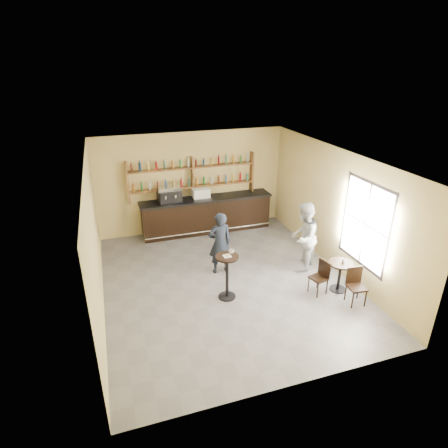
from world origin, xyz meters
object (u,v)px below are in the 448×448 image
object	(u,v)px
bar_counter	(207,214)
patron_second	(303,237)
cafe_table	(339,276)
pastry_case	(201,193)
chair_south	(357,287)
espresso_machine	(169,194)
man_main	(220,243)
chair_west	(319,278)
pedestal_table	(227,277)

from	to	relation	value
bar_counter	patron_second	size ratio (longest dim) A/B	2.25
bar_counter	cafe_table	distance (m)	4.83
pastry_case	chair_south	size ratio (longest dim) A/B	0.63
espresso_machine	patron_second	distance (m)	4.32
espresso_machine	cafe_table	world-z (taller)	espresso_machine
man_main	chair_west	distance (m)	2.61
cafe_table	chair_south	distance (m)	0.61
patron_second	pedestal_table	bearing A→B (deg)	-30.15
pedestal_table	chair_west	world-z (taller)	pedestal_table
bar_counter	cafe_table	size ratio (longest dim) A/B	5.59
pastry_case	pedestal_table	distance (m)	3.88
pastry_case	pedestal_table	bearing A→B (deg)	-104.81
pedestal_table	chair_west	bearing A→B (deg)	-13.10
espresso_machine	pedestal_table	xyz separation A→B (m)	(0.61, -3.78, -0.84)
pedestal_table	patron_second	size ratio (longest dim) A/B	0.59
pedestal_table	chair_west	xyz separation A→B (m)	(2.14, -0.50, -0.14)
bar_counter	espresso_machine	bearing A→B (deg)	180.00
chair_west	patron_second	distance (m)	1.27
pastry_case	chair_south	distance (m)	5.54
espresso_machine	pastry_case	bearing A→B (deg)	-7.44
espresso_machine	pastry_case	xyz separation A→B (m)	(1.00, 0.00, -0.08)
chair_south	pedestal_table	bearing A→B (deg)	163.01
bar_counter	man_main	bearing A→B (deg)	-98.08
espresso_machine	pastry_case	distance (m)	1.00
pedestal_table	chair_south	xyz separation A→B (m)	(2.74, -1.15, -0.11)
bar_counter	patron_second	xyz separation A→B (m)	(1.75, -3.14, 0.37)
chair_west	chair_south	xyz separation A→B (m)	(0.60, -0.65, 0.02)
bar_counter	espresso_machine	world-z (taller)	espresso_machine
pedestal_table	cafe_table	xyz separation A→B (m)	(2.69, -0.55, -0.17)
bar_counter	cafe_table	world-z (taller)	bar_counter
cafe_table	pastry_case	bearing A→B (deg)	118.09
pastry_case	cafe_table	world-z (taller)	pastry_case
man_main	patron_second	xyz separation A→B (m)	(2.12, -0.53, 0.10)
cafe_table	patron_second	size ratio (longest dim) A/B	0.40
pastry_case	patron_second	distance (m)	3.71
chair_south	cafe_table	bearing A→B (deg)	100.48
bar_counter	pedestal_table	distance (m)	3.83
man_main	chair_west	world-z (taller)	man_main
pastry_case	man_main	world-z (taller)	man_main
espresso_machine	man_main	size ratio (longest dim) A/B	0.41
espresso_machine	pedestal_table	size ratio (longest dim) A/B	0.62
chair_west	patron_second	xyz separation A→B (m)	(0.17, 1.14, 0.53)
chair_west	patron_second	world-z (taller)	patron_second
cafe_table	chair_west	bearing A→B (deg)	174.81
espresso_machine	pastry_case	world-z (taller)	espresso_machine
chair_south	patron_second	distance (m)	1.91
bar_counter	espresso_machine	distance (m)	1.44
espresso_machine	cafe_table	bearing A→B (deg)	-60.08
bar_counter	patron_second	world-z (taller)	patron_second
pedestal_table	man_main	world-z (taller)	man_main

